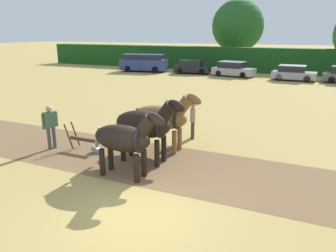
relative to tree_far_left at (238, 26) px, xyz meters
name	(u,v)px	position (x,y,z in m)	size (l,w,h in m)	color
ground_plane	(140,214)	(6.95, -38.38, -5.20)	(240.00, 240.00, 0.00)	#A88E4C
plowed_furrow_strip	(70,148)	(1.97, -35.28, -5.19)	(22.21, 3.73, 0.01)	brown
hedgerow	(285,61)	(6.95, -6.15, -3.83)	(63.61, 1.91, 2.74)	#194719
tree_far_left	(238,26)	(0.00, 0.00, 0.00)	(6.78, 6.78, 8.59)	brown
draft_horse_lead_left	(125,139)	(5.43, -36.60, -3.93)	(2.61, 0.91, 2.27)	black
draft_horse_lead_right	(146,124)	(5.41, -35.24, -3.82)	(2.75, 1.02, 2.41)	black
draft_horse_trail_left	(163,117)	(5.40, -33.88, -3.89)	(2.93, 0.98, 2.39)	brown
plow	(88,143)	(2.87, -35.27, -4.88)	(1.62, 0.46, 1.13)	#4C331E
farmer_at_plow	(50,124)	(1.39, -35.63, -4.18)	(0.31, 0.67, 1.73)	#4C4C4C
farmer_beside_team	(193,117)	(5.97, -32.08, -4.25)	(0.41, 0.62, 1.64)	#38332D
parked_van	(144,63)	(-8.01, -11.30, -4.16)	(5.54, 2.78, 2.00)	navy
parked_car_left	(192,67)	(-2.31, -10.59, -4.49)	(4.08, 2.18, 1.47)	black
parked_car_center_left	(233,69)	(2.40, -11.02, -4.46)	(4.47, 2.40, 1.53)	#9E9EA8
parked_car_center	(293,73)	(8.33, -11.55, -4.50)	(3.99, 1.85, 1.43)	#9E9EA8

